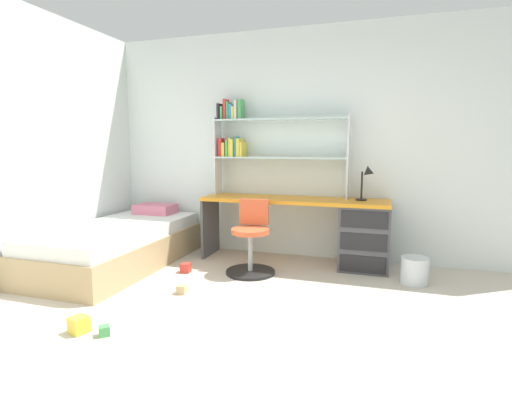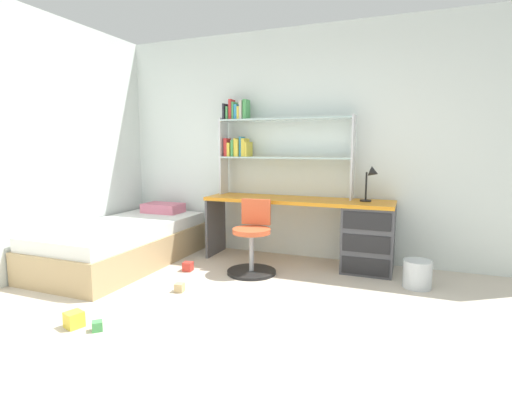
# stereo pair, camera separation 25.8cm
# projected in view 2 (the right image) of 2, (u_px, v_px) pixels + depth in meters

# --- Properties ---
(ground_plane) EXTENTS (5.90, 6.11, 0.02)m
(ground_plane) POSITION_uv_depth(u_px,v_px,m) (209.00, 363.00, 2.46)
(ground_plane) COLOR beige
(room_shell) EXTENTS (5.90, 6.11, 2.71)m
(room_shell) POSITION_uv_depth(u_px,v_px,m) (156.00, 144.00, 3.90)
(room_shell) COLOR silver
(room_shell) RESTS_ON ground_plane
(desk) EXTENTS (2.12, 0.55, 0.75)m
(desk) POSITION_uv_depth(u_px,v_px,m) (348.00, 231.00, 4.30)
(desk) COLOR orange
(desk) RESTS_ON ground_plane
(bookshelf_hutch) EXTENTS (1.61, 0.22, 1.15)m
(bookshelf_hutch) POSITION_uv_depth(u_px,v_px,m) (264.00, 139.00, 4.68)
(bookshelf_hutch) COLOR silver
(bookshelf_hutch) RESTS_ON desk
(desk_lamp) EXTENTS (0.20, 0.17, 0.38)m
(desk_lamp) POSITION_uv_depth(u_px,v_px,m) (372.00, 178.00, 4.15)
(desk_lamp) COLOR black
(desk_lamp) RESTS_ON desk
(swivel_chair) EXTENTS (0.52, 0.52, 0.77)m
(swivel_chair) POSITION_uv_depth(u_px,v_px,m) (252.00, 245.00, 4.17)
(swivel_chair) COLOR black
(swivel_chair) RESTS_ON ground_plane
(bed_platform) EXTENTS (1.04, 2.06, 0.59)m
(bed_platform) POSITION_uv_depth(u_px,v_px,m) (125.00, 243.00, 4.52)
(bed_platform) COLOR tan
(bed_platform) RESTS_ON ground_plane
(waste_bin) EXTENTS (0.26, 0.26, 0.27)m
(waste_bin) POSITION_uv_depth(u_px,v_px,m) (417.00, 274.00, 3.74)
(waste_bin) COLOR silver
(waste_bin) RESTS_ON ground_plane
(toy_block_red_0) EXTENTS (0.11, 0.11, 0.10)m
(toy_block_red_0) POSITION_uv_depth(u_px,v_px,m) (188.00, 266.00, 4.25)
(toy_block_red_0) COLOR red
(toy_block_red_0) RESTS_ON ground_plane
(toy_block_green_1) EXTENTS (0.10, 0.10, 0.07)m
(toy_block_green_1) POSITION_uv_depth(u_px,v_px,m) (97.00, 326.00, 2.86)
(toy_block_green_1) COLOR #479E51
(toy_block_green_1) RESTS_ON ground_plane
(toy_block_yellow_2) EXTENTS (0.15, 0.15, 0.12)m
(toy_block_yellow_2) POSITION_uv_depth(u_px,v_px,m) (74.00, 319.00, 2.92)
(toy_block_yellow_2) COLOR gold
(toy_block_yellow_2) RESTS_ON ground_plane
(toy_block_natural_3) EXTENTS (0.09, 0.09, 0.08)m
(toy_block_natural_3) POSITION_uv_depth(u_px,v_px,m) (179.00, 288.00, 3.64)
(toy_block_natural_3) COLOR tan
(toy_block_natural_3) RESTS_ON ground_plane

